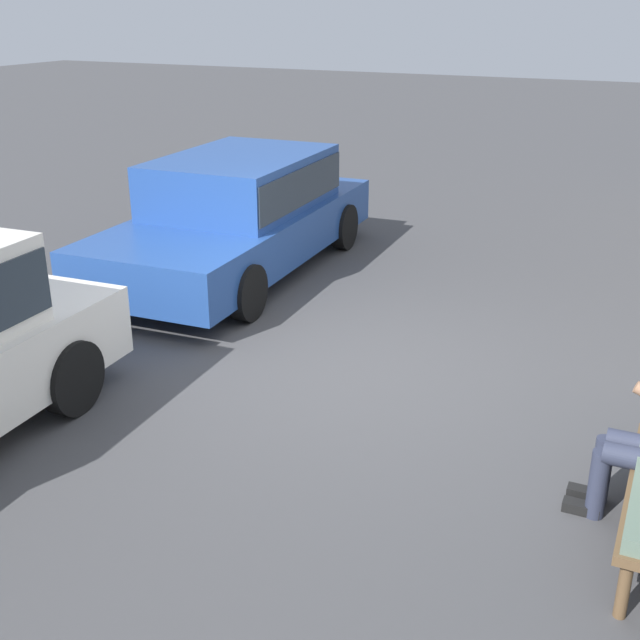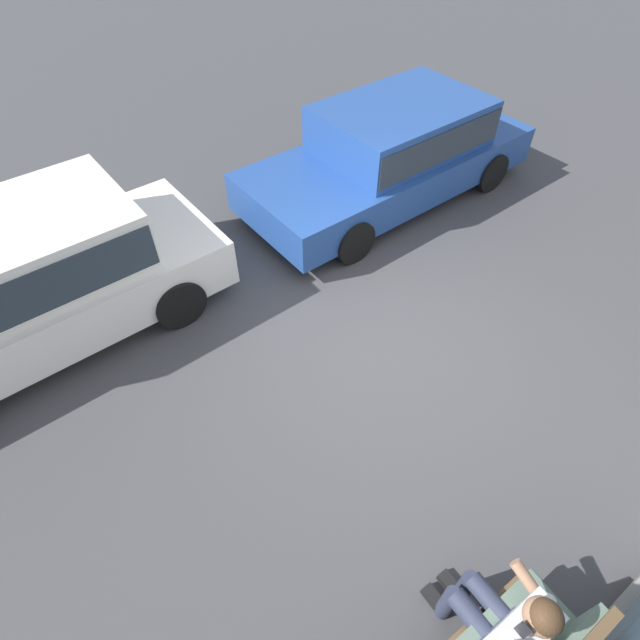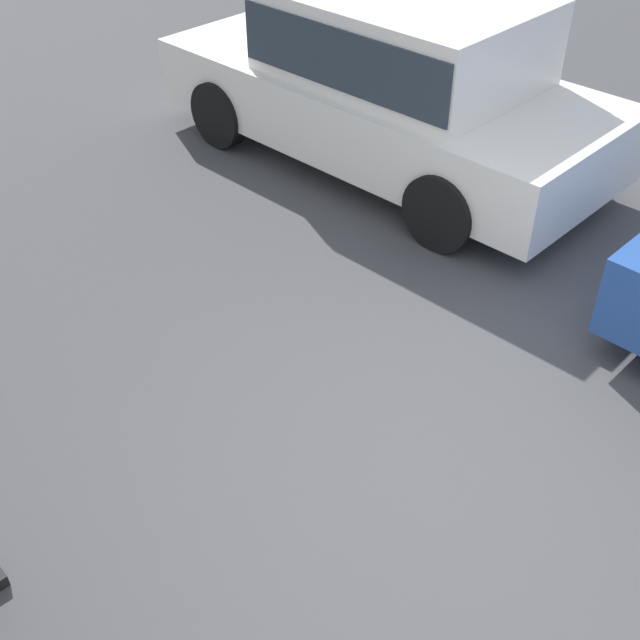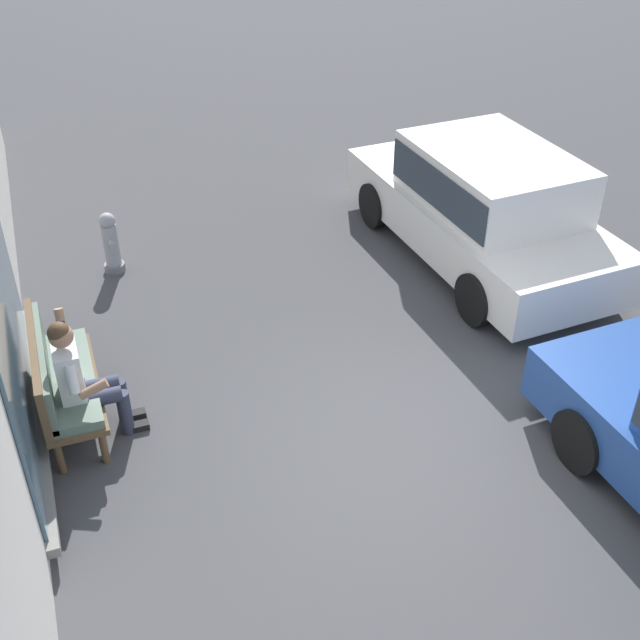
# 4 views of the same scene
# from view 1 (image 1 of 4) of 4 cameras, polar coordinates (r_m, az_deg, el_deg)

# --- Properties ---
(ground_plane) EXTENTS (60.00, 60.00, 0.00)m
(ground_plane) POSITION_cam_1_polar(r_m,az_deg,el_deg) (7.32, 1.79, -3.62)
(ground_plane) COLOR #424244
(parked_car_near) EXTENTS (4.61, 2.07, 1.41)m
(parked_car_near) POSITION_cam_1_polar(r_m,az_deg,el_deg) (9.90, -5.77, 7.85)
(parked_car_near) COLOR #23478E
(parked_car_near) RESTS_ON ground_plane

